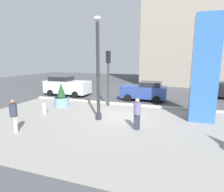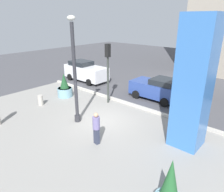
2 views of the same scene
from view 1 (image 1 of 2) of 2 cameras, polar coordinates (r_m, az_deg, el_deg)
name	(u,v)px [view 1 (image 1 of 2)]	position (r m, az deg, el deg)	size (l,w,h in m)	color
ground_plane	(133,103)	(16.34, 6.35, -2.14)	(60.00, 60.00, 0.00)	#47474C
plaza_pavement	(109,126)	(10.80, -0.92, -9.06)	(18.00, 10.00, 0.02)	gray
curb_strip	(131,105)	(15.49, 5.62, -2.56)	(18.00, 0.24, 0.16)	#B7B2A8
lamp_post	(98,72)	(11.44, -4.19, 7.27)	(0.44, 0.44, 6.09)	#2D2D33
art_pillar_blue	(205,69)	(12.59, 25.93, 7.14)	(1.42, 1.42, 6.19)	#3870BC
potted_plant_mid_plaza	(62,98)	(15.58, -14.85, -0.44)	(1.16, 1.16, 1.88)	#7AA8B7
concrete_bollard	(44,109)	(13.84, -19.57, -3.56)	(0.36, 0.36, 0.75)	#B2ADA3
traffic_light_far_side	(108,69)	(14.90, -1.11, 7.96)	(0.28, 0.42, 4.31)	#333833
car_curb_west	(67,86)	(20.16, -13.39, 2.93)	(4.61, 2.14, 1.92)	silver
car_intersection	(221,90)	(20.95, 29.85, 1.66)	(3.87, 2.14, 1.59)	black
car_passing_lane	(145,91)	(17.44, 9.72, 1.51)	(3.98, 2.10, 1.72)	#2D4793
pedestrian_by_curb	(14,114)	(10.88, -27.33, -4.84)	(0.50, 0.50, 1.73)	#B2AD9E
pedestrian_crossing	(137,112)	(10.12, 7.50, -4.90)	(0.42, 0.42, 1.70)	#33384C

